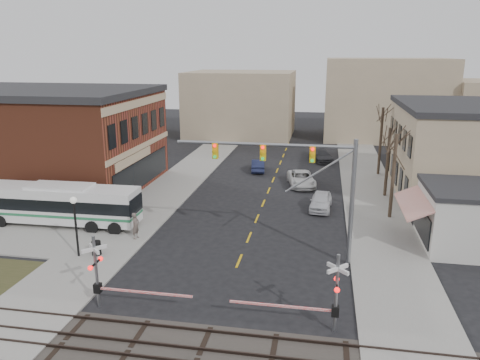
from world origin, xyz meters
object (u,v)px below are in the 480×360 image
traffic_signal_mast (304,173)px  transit_bus (62,204)px  street_lamp (75,214)px  car_a (321,201)px  rr_crossing_west (104,273)px  trash_bin (96,248)px  car_b (258,165)px  pedestrian_near (136,226)px  car_d (321,155)px  pedestrian_far (116,208)px  rr_crossing_east (327,294)px  car_c (301,179)px

traffic_signal_mast → transit_bus: bearing=170.3°
street_lamp → car_a: size_ratio=0.95×
traffic_signal_mast → rr_crossing_west: size_ratio=1.97×
transit_bus → car_a: 20.86m
transit_bus → rr_crossing_west: rr_crossing_west is taller
street_lamp → trash_bin: street_lamp is taller
car_b → pedestrian_near: 22.06m
street_lamp → traffic_signal_mast: bearing=8.4°
car_a → car_d: size_ratio=0.88×
trash_bin → pedestrian_near: size_ratio=0.49×
car_b → pedestrian_far: 19.92m
transit_bus → rr_crossing_west: size_ratio=2.14×
rr_crossing_west → street_lamp: 7.20m
car_b → pedestrian_far: bearing=56.0°
rr_crossing_west → pedestrian_far: rr_crossing_west is taller
rr_crossing_west → rr_crossing_east: size_ratio=1.00×
transit_bus → car_c: 22.63m
traffic_signal_mast → rr_crossing_east: size_ratio=1.97×
transit_bus → pedestrian_near: transit_bus is taller
rr_crossing_west → car_d: (10.58, 36.47, -1.27)m
transit_bus → traffic_signal_mast: bearing=-9.7°
trash_bin → pedestrian_far: 6.76m
traffic_signal_mast → car_b: size_ratio=2.71×
transit_bus → rr_crossing_east: (19.95, -10.79, 0.23)m
car_c → pedestrian_far: bearing=-149.0°
traffic_signal_mast → car_d: (0.89, 28.89, -5.09)m
car_b → car_a: bearing=112.7°
transit_bus → rr_crossing_west: bearing=-51.0°
car_a → pedestrian_far: (-15.94, -5.69, 0.34)m
trash_bin → car_a: car_a is taller
pedestrian_far → rr_crossing_west: bearing=-104.7°
car_c → transit_bus: bearing=-151.8°
car_b → car_d: (6.86, 6.23, 0.03)m
rr_crossing_east → transit_bus: bearing=151.6°
rr_crossing_west → car_a: bearing=59.1°
rr_crossing_east → street_lamp: bearing=160.7°
car_a → pedestrian_far: pedestrian_far is taller
transit_bus → street_lamp: bearing=-51.9°
transit_bus → car_a: bearing=20.8°
rr_crossing_east → pedestrian_far: size_ratio=2.98×
trash_bin → pedestrian_far: pedestrian_far is taller
car_c → pedestrian_near: size_ratio=2.75×
car_b → car_c: bearing=126.8°
car_a → pedestrian_near: 15.77m
car_c → pedestrian_near: 19.41m
trash_bin → rr_crossing_east: bearing=-21.9°
pedestrian_far → car_b: bearing=26.5°
rr_crossing_west → car_a: 21.11m
rr_crossing_east → car_a: bearing=91.4°
car_a → car_c: (-2.01, 6.96, -0.00)m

